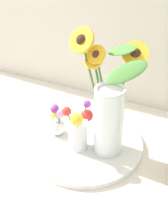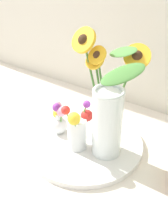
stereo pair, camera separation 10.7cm
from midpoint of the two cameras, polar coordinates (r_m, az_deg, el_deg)
name	(u,v)px [view 2 (the right image)]	position (r m, az deg, el deg)	size (l,w,h in m)	color
ground_plane	(76,168)	(1.07, 1.35, -10.41)	(6.00, 6.00, 0.00)	silver
serving_tray	(84,144)	(1.16, 2.66, -5.95)	(0.43, 0.43, 0.02)	white
mason_jar_sunflowers	(108,111)	(1.02, 7.34, 0.10)	(0.30, 0.25, 0.42)	silver
vase_small_center	(78,128)	(1.07, 1.67, -3.11)	(0.08, 0.12, 0.18)	white
vase_bulb_right	(59,118)	(1.16, -2.00, -1.28)	(0.09, 0.08, 0.14)	white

